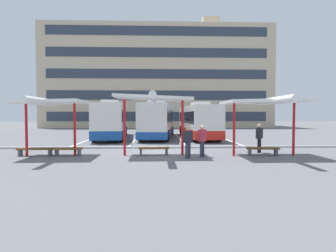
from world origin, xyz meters
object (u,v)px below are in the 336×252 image
(waiting_passenger_1, at_px, (259,136))
(waiting_shelter_1, at_px, (154,99))
(waiting_shelter_0, at_px, (48,103))
(bench_3, at_px, (263,149))
(coach_bus_2, at_px, (198,122))
(bench_0, at_px, (35,150))
(waiting_passenger_0, at_px, (202,139))
(coach_bus_0, at_px, (112,121))
(waiting_passenger_2, at_px, (188,140))
(coach_bus_1, at_px, (158,121))
(waiting_shelter_2, at_px, (266,102))
(bench_2, at_px, (154,149))
(bench_1, at_px, (68,150))

(waiting_passenger_1, bearing_deg, waiting_shelter_1, -170.40)
(waiting_shelter_0, distance_m, waiting_passenger_1, 12.18)
(waiting_shelter_1, distance_m, waiting_passenger_1, 6.75)
(waiting_shelter_0, xyz_separation_m, bench_3, (11.78, 0.10, -2.56))
(coach_bus_2, xyz_separation_m, waiting_shelter_1, (-4.19, -12.14, 1.52))
(bench_0, height_order, waiting_passenger_0, waiting_passenger_0)
(coach_bus_0, bearing_deg, waiting_passenger_1, -46.01)
(bench_0, bearing_deg, waiting_passenger_1, 3.64)
(bench_0, relative_size, waiting_passenger_2, 1.18)
(coach_bus_1, bearing_deg, waiting_shelter_2, -65.68)
(coach_bus_0, height_order, bench_2, coach_bus_0)
(bench_1, xyz_separation_m, bench_3, (10.88, -0.25, 0.01))
(coach_bus_2, xyz_separation_m, waiting_passenger_0, (-1.56, -12.61, -0.61))
(waiting_passenger_1, bearing_deg, waiting_shelter_2, -97.59)
(coach_bus_0, relative_size, waiting_shelter_0, 2.62)
(bench_1, xyz_separation_m, bench_2, (4.76, 0.15, 0.01))
(coach_bus_1, xyz_separation_m, bench_3, (5.81, -12.44, -1.37))
(bench_2, distance_m, waiting_passenger_0, 2.84)
(coach_bus_0, bearing_deg, coach_bus_2, 0.95)
(waiting_shelter_1, relative_size, waiting_passenger_2, 2.70)
(coach_bus_1, bearing_deg, waiting_passenger_0, -79.79)
(coach_bus_2, relative_size, waiting_shelter_0, 2.61)
(coach_bus_1, bearing_deg, waiting_shelter_1, -91.40)
(coach_bus_1, relative_size, waiting_passenger_1, 6.78)
(bench_3, height_order, waiting_passenger_1, waiting_passenger_1)
(bench_2, distance_m, waiting_passenger_1, 6.39)
(waiting_shelter_1, distance_m, waiting_passenger_0, 3.41)
(coach_bus_1, bearing_deg, waiting_passenger_1, -62.07)
(coach_bus_1, distance_m, bench_3, 13.80)
(waiting_shelter_0, xyz_separation_m, bench_2, (5.66, 0.50, -2.56))
(waiting_passenger_0, bearing_deg, waiting_passenger_1, 22.64)
(coach_bus_2, xyz_separation_m, bench_0, (-10.75, -11.89, -1.26))
(waiting_shelter_0, distance_m, bench_3, 12.05)
(bench_2, bearing_deg, waiting_passenger_1, 6.26)
(coach_bus_0, distance_m, bench_2, 12.44)
(coach_bus_0, distance_m, bench_0, 12.05)
(coach_bus_2, relative_size, waiting_passenger_2, 7.08)
(waiting_shelter_1, height_order, waiting_passenger_2, waiting_shelter_1)
(waiting_shelter_2, bearing_deg, bench_3, 90.00)
(bench_1, distance_m, bench_3, 10.88)
(coach_bus_1, xyz_separation_m, waiting_shelter_1, (-0.30, -12.42, 1.42))
(coach_bus_0, bearing_deg, waiting_passenger_0, -61.20)
(waiting_passenger_0, bearing_deg, bench_2, 162.11)
(coach_bus_0, distance_m, waiting_passenger_1, 15.21)
(coach_bus_2, bearing_deg, coach_bus_0, -179.05)
(coach_bus_2, distance_m, waiting_shelter_1, 12.93)
(bench_1, bearing_deg, bench_2, 1.82)
(coach_bus_1, xyz_separation_m, waiting_shelter_0, (-5.96, -12.54, 1.19))
(coach_bus_0, relative_size, coach_bus_2, 1.00)
(coach_bus_0, xyz_separation_m, bench_2, (4.23, -11.63, -1.34))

